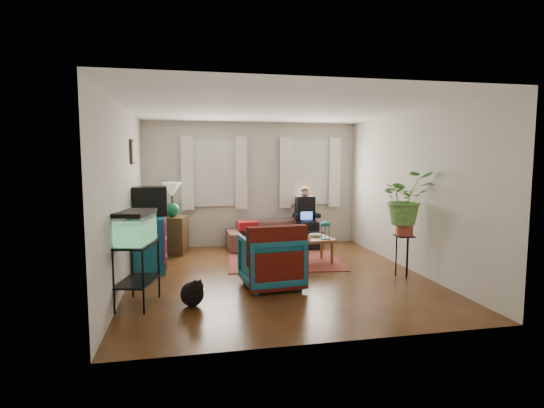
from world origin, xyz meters
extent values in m
cube|color=#4F2B14|center=(0.00, 0.00, 0.00)|extent=(4.50, 5.00, 0.01)
cube|color=white|center=(0.00, 0.00, 2.60)|extent=(4.50, 5.00, 0.01)
cube|color=silver|center=(0.00, 2.50, 1.30)|extent=(4.50, 0.01, 2.60)
cube|color=silver|center=(0.00, -2.50, 1.30)|extent=(4.50, 0.01, 2.60)
cube|color=silver|center=(-2.25, 0.00, 1.30)|extent=(0.01, 5.00, 2.60)
cube|color=silver|center=(2.25, 0.00, 1.30)|extent=(0.01, 5.00, 2.60)
cube|color=white|center=(-0.80, 2.48, 1.55)|extent=(1.08, 0.04, 1.38)
cube|color=white|center=(1.25, 2.48, 1.55)|extent=(1.08, 0.04, 1.38)
cube|color=white|center=(-0.80, 2.40, 1.55)|extent=(1.36, 0.06, 1.50)
cube|color=white|center=(1.25, 2.40, 1.55)|extent=(1.36, 0.06, 1.50)
cube|color=#3D2616|center=(-2.21, 0.85, 1.95)|extent=(0.04, 0.32, 0.40)
cube|color=brown|center=(0.33, 0.91, 0.01)|extent=(2.17, 1.81, 0.01)
imported|color=brown|center=(0.38, 2.05, 0.38)|extent=(1.94, 0.82, 0.75)
cube|color=#3E2517|center=(-1.65, 1.94, 0.37)|extent=(0.61, 0.61, 0.73)
cube|color=#116469|center=(-1.99, 0.84, 0.45)|extent=(0.54, 1.02, 0.90)
cube|color=black|center=(-1.97, 0.95, 1.14)|extent=(0.57, 0.52, 0.48)
cube|color=black|center=(-2.00, -0.97, 0.40)|extent=(0.54, 0.78, 0.79)
cube|color=#7FD899|center=(-2.00, -0.97, 1.00)|extent=(0.49, 0.71, 0.42)
ellipsoid|color=black|center=(-1.33, -1.15, 0.19)|extent=(0.41, 0.51, 0.38)
imported|color=#11576B|center=(-0.21, -0.54, 0.41)|extent=(0.88, 0.83, 0.83)
cube|color=#9E0A0A|center=(-0.18, -0.86, 0.59)|extent=(0.85, 0.27, 0.68)
cube|color=brown|center=(0.60, 0.69, 0.22)|extent=(1.13, 0.69, 0.45)
imported|color=white|center=(0.36, 0.57, 0.50)|extent=(0.13, 0.13, 0.10)
imported|color=beige|center=(0.66, 0.52, 0.49)|extent=(0.11, 0.11, 0.09)
imported|color=white|center=(0.88, 0.81, 0.47)|extent=(0.23, 0.23, 0.05)
cylinder|color=#B21414|center=(0.29, 0.81, 0.47)|extent=(0.37, 0.37, 0.04)
cube|color=black|center=(1.93, -0.44, 0.33)|extent=(0.29, 0.29, 0.66)
imported|color=#599947|center=(1.93, -0.44, 1.11)|extent=(0.78, 0.68, 0.83)
camera|label=1|loc=(-1.38, -6.39, 1.83)|focal=28.00mm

